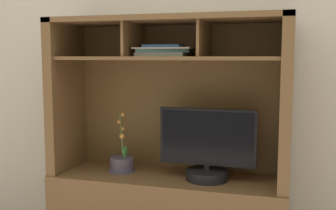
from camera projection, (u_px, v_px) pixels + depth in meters
The scene contains 5 objects.
back_wall at pixel (179, 25), 2.57m from camera, with size 6.00×0.02×2.80m, color #BFB6A2.
media_console at pixel (168, 184), 2.45m from camera, with size 1.38×0.48×1.42m.
tv_monitor at pixel (207, 151), 2.33m from camera, with size 0.55×0.24×0.41m.
potted_orchid at pixel (122, 163), 2.52m from camera, with size 0.17×0.17×0.36m.
magazine_stack_left at pixel (165, 51), 2.37m from camera, with size 0.34×0.27×0.07m.
Camera 1 is at (0.65, -2.27, 1.20)m, focal length 43.85 mm.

